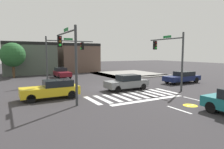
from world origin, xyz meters
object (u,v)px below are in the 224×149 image
object	(u,v)px
car_yellow	(52,89)
car_maroon	(62,73)
car_gray	(127,82)
car_navy	(182,77)
roadside_tree	(13,55)
traffic_signal_southeast	(169,51)
traffic_signal_northwest	(64,51)
traffic_signal_southwest	(68,50)

from	to	relation	value
car_yellow	car_maroon	world-z (taller)	car_yellow
car_gray	car_navy	world-z (taller)	car_gray
car_maroon	roadside_tree	distance (m)	7.49
car_navy	traffic_signal_southeast	bearing A→B (deg)	23.68
traffic_signal_northwest	car_gray	world-z (taller)	traffic_signal_northwest
traffic_signal_southeast	traffic_signal_northwest	bearing A→B (deg)	43.43
traffic_signal_southwest	car_navy	world-z (taller)	traffic_signal_southwest
car_yellow	car_gray	distance (m)	7.38
car_navy	roadside_tree	distance (m)	23.80
traffic_signal_southeast	car_maroon	bearing A→B (deg)	26.61
car_navy	car_gray	bearing A→B (deg)	2.68
traffic_signal_northwest	car_navy	bearing A→B (deg)	-29.15
traffic_signal_southeast	car_gray	size ratio (longest dim) A/B	1.28
car_gray	car_navy	size ratio (longest dim) A/B	0.92
traffic_signal_southwest	car_gray	size ratio (longest dim) A/B	1.27
traffic_signal_southwest	roadside_tree	bearing A→B (deg)	10.01
car_maroon	car_navy	world-z (taller)	car_maroon
car_yellow	car_gray	size ratio (longest dim) A/B	1.03
traffic_signal_southeast	car_navy	distance (m)	5.51
roadside_tree	traffic_signal_southeast	bearing A→B (deg)	-52.16
traffic_signal_southwest	traffic_signal_southeast	xyz separation A→B (m)	(10.49, -0.05, -0.07)
traffic_signal_northwest	traffic_signal_southeast	bearing A→B (deg)	-46.57
traffic_signal_northwest	car_gray	bearing A→B (deg)	-60.28
traffic_signal_southwest	car_yellow	world-z (taller)	traffic_signal_southwest
car_maroon	car_gray	distance (m)	13.38
car_navy	traffic_signal_northwest	bearing A→B (deg)	-29.15
car_maroon	car_gray	world-z (taller)	car_gray
traffic_signal_southeast	car_yellow	size ratio (longest dim) A/B	1.25
traffic_signal_southeast	car_yellow	xyz separation A→B (m)	(-11.52, 1.16, -3.06)
car_yellow	car_maroon	distance (m)	13.97
car_maroon	roadside_tree	size ratio (longest dim) A/B	0.84
car_navy	car_yellow	bearing A→B (deg)	2.46
car_yellow	car_maroon	bearing A→B (deg)	-107.82
traffic_signal_northwest	car_navy	xyz separation A→B (m)	(12.54, -7.00, -3.15)
car_yellow	roadside_tree	xyz separation A→B (m)	(-2.05, 16.31, 2.62)
car_maroon	car_navy	size ratio (longest dim) A/B	0.91
car_gray	car_navy	distance (m)	8.34
traffic_signal_southwest	roadside_tree	size ratio (longest dim) A/B	1.07
traffic_signal_southeast	roadside_tree	distance (m)	22.12
car_maroon	car_gray	xyz separation A→B (m)	(3.10, -13.02, 0.02)
car_navy	traffic_signal_southwest	bearing A→B (deg)	6.95
traffic_signal_southwest	traffic_signal_southeast	bearing A→B (deg)	-90.25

